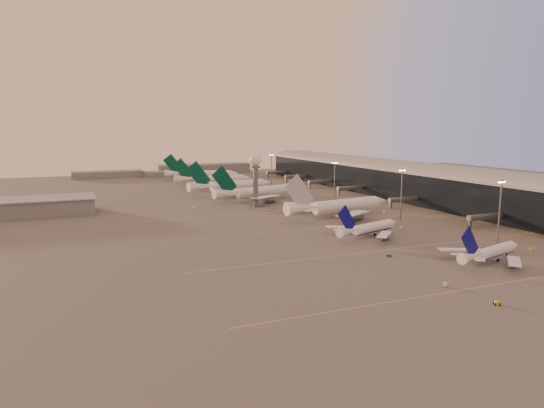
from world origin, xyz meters
name	(u,v)px	position (x,y,z in m)	size (l,w,h in m)	color
ground	(369,261)	(0.00, 0.00, 0.00)	(700.00, 700.00, 0.00)	#585555
taxiway_markings	(355,224)	(30.00, 56.00, 0.01)	(180.00, 185.25, 0.02)	#E5DD51
terminal	(415,182)	(107.88, 110.09, 10.52)	(57.00, 362.00, 23.04)	black
hangar	(10,208)	(-120.00, 140.00, 4.32)	(82.00, 27.00, 8.50)	slate
radar_tower	(255,170)	(5.00, 120.00, 20.95)	(6.40, 6.40, 31.10)	#5A5C62
mast_a	(500,209)	(58.00, 0.00, 13.74)	(3.60, 0.56, 25.00)	#5A5C62
mast_b	(401,192)	(55.00, 55.00, 13.74)	(3.60, 0.56, 25.00)	#5A5C62
mast_c	(334,181)	(50.00, 110.00, 13.74)	(3.60, 0.56, 25.00)	#5A5C62
mast_d	(271,169)	(48.00, 200.00, 13.74)	(3.60, 0.56, 25.00)	#5A5C62
distant_horizon	(177,170)	(2.62, 325.14, 3.89)	(165.00, 37.50, 9.00)	slate
narrowbody_near	(491,254)	(36.38, -17.10, 2.86)	(35.42, 27.90, 14.12)	white
narrowbody_mid	(369,230)	(20.67, 30.59, 3.01)	(36.75, 28.84, 14.87)	white
widebody_white	(340,209)	(33.09, 75.23, 3.94)	(64.26, 51.10, 22.74)	white
greentail_a	(258,194)	(15.08, 142.11, 3.99)	(61.39, 49.05, 22.61)	white
greentail_b	(232,188)	(9.52, 177.50, 4.08)	(63.16, 50.57, 23.12)	white
greentail_c	(213,181)	(10.23, 225.18, 3.83)	(59.39, 47.63, 21.67)	white
greentail_d	(202,176)	(11.74, 265.11, 4.00)	(60.55, 48.19, 22.64)	white
gsv_truck_a	(445,282)	(4.95, -30.69, 1.25)	(6.22, 5.34, 2.46)	silver
gsv_tug_near	(497,303)	(6.64, -47.08, 0.49)	(3.24, 3.84, 0.94)	gold
gsv_catering_a	(532,246)	(62.34, -11.36, 1.92)	(4.90, 2.66, 3.85)	gold
gsv_tug_mid	(389,255)	(9.61, 1.80, 0.45)	(3.43, 2.59, 0.87)	slate
gsv_truck_b	(402,227)	(42.57, 37.79, 1.07)	(5.34, 2.30, 2.10)	silver
gsv_truck_c	(280,222)	(-2.33, 68.81, 1.06)	(5.28, 4.46, 2.08)	gold
gsv_catering_b	(385,209)	(60.69, 75.73, 1.87)	(4.87, 2.87, 3.75)	silver
gsv_tug_far	(272,208)	(10.60, 109.73, 0.52)	(3.30, 4.05, 1.00)	silver
gsv_truck_d	(193,207)	(-29.10, 127.51, 1.02)	(2.13, 5.07, 2.00)	silver
gsv_tug_hangar	(299,195)	(46.74, 149.38, 0.54)	(3.98, 2.80, 1.05)	gold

